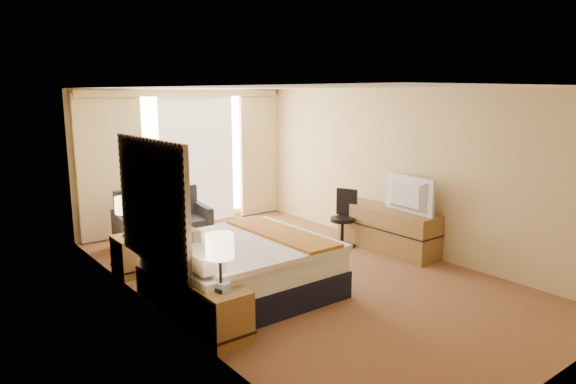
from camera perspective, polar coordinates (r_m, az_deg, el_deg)
floor at (r=7.39m, az=1.28°, el=-9.07°), size 4.20×7.00×0.02m
ceiling at (r=6.94m, az=1.38°, el=11.52°), size 4.20×7.00×0.02m
wall_back at (r=9.98m, az=-11.47°, el=3.70°), size 4.20×0.02×2.60m
wall_front at (r=4.93m, az=28.04°, el=-4.94°), size 4.20×0.02×2.60m
wall_left at (r=5.98m, az=-14.50°, el=-1.33°), size 0.02×7.00×2.60m
wall_right at (r=8.51m, az=12.37°, el=2.41°), size 0.02×7.00×2.60m
headboard at (r=6.18m, az=-14.89°, el=-1.14°), size 0.06×1.85×1.50m
nightstand_left at (r=5.50m, az=-7.21°, el=-13.43°), size 0.45×0.52×0.55m
nightstand_right at (r=7.63m, az=-16.91°, el=-6.75°), size 0.45×0.52×0.55m
media_dresser at (r=8.51m, az=10.94°, el=-4.08°), size 0.50×1.80×0.70m
window at (r=10.06m, az=-10.13°, el=3.92°), size 2.30×0.02×2.30m
curtains at (r=9.87m, az=-11.22°, el=4.26°), size 4.12×0.19×2.56m
bed at (r=6.58m, az=-5.23°, el=-8.32°), size 2.06×1.88×1.00m
loveseat at (r=8.88m, az=-13.76°, el=-3.82°), size 1.61×1.01×0.94m
floor_lamp at (r=8.45m, az=-14.78°, el=1.23°), size 0.21×0.21×1.63m
desk_chair at (r=8.66m, az=6.20°, el=-3.18°), size 0.47×0.47×0.95m
lamp_left at (r=5.19m, az=-7.58°, el=-6.12°), size 0.29×0.29×0.61m
lamp_right at (r=7.44m, az=-17.66°, el=-1.49°), size 0.27×0.27×0.57m
tissue_box at (r=5.33m, az=-7.11°, el=-10.47°), size 0.14×0.14×0.10m
telephone at (r=7.66m, az=-16.45°, el=-4.20°), size 0.24×0.22×0.08m
television at (r=8.10m, az=12.80°, el=-0.31°), size 0.22×1.00×0.57m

